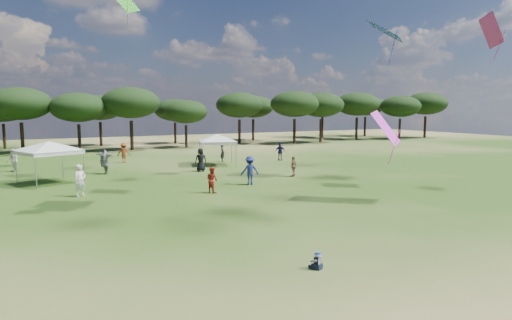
{
  "coord_description": "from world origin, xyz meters",
  "views": [
    {
      "loc": [
        -7.26,
        -8.44,
        5.02
      ],
      "look_at": [
        0.27,
        6.0,
        3.05
      ],
      "focal_mm": 30.0,
      "sensor_mm": 36.0,
      "label": 1
    }
  ],
  "objects": [
    {
      "name": "tent_right",
      "position": [
        7.12,
        26.57,
        2.65
      ],
      "size": [
        6.05,
        6.05,
        3.07
      ],
      "rotation": [
        0.0,
        0.0,
        -0.29
      ],
      "color": "gray",
      "rests_on": "ground"
    },
    {
      "name": "toddler",
      "position": [
        0.44,
        2.14,
        0.25
      ],
      "size": [
        0.42,
        0.45,
        0.56
      ],
      "rotation": [
        0.0,
        0.0,
        0.37
      ],
      "color": "black",
      "rests_on": "ground"
    },
    {
      "name": "ground",
      "position": [
        0.0,
        0.0,
        0.0
      ],
      "size": [
        140.0,
        140.0,
        0.0
      ],
      "primitive_type": "plane",
      "color": "#305018",
      "rests_on": "ground"
    },
    {
      "name": "festival_crowd",
      "position": [
        -2.88,
        24.13,
        0.91
      ],
      "size": [
        30.52,
        18.1,
        1.91
      ],
      "color": "beige",
      "rests_on": "ground"
    },
    {
      "name": "tree_line",
      "position": [
        2.39,
        47.41,
        5.42
      ],
      "size": [
        108.78,
        17.63,
        7.77
      ],
      "color": "black",
      "rests_on": "ground"
    },
    {
      "name": "tent_left",
      "position": [
        -6.39,
        23.15,
        2.73
      ],
      "size": [
        6.24,
        6.24,
        3.15
      ],
      "rotation": [
        0.0,
        0.0,
        0.38
      ],
      "color": "gray",
      "rests_on": "ground"
    }
  ]
}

